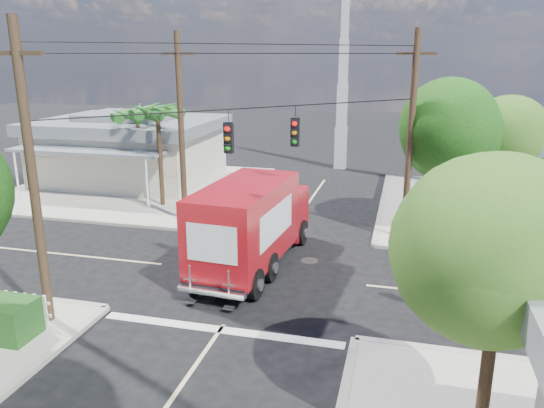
% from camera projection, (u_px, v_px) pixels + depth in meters
% --- Properties ---
extents(ground, '(120.00, 120.00, 0.00)m').
position_uv_depth(ground, '(259.00, 274.00, 19.92)').
color(ground, black).
rests_on(ground, ground).
extents(sidewalk_ne, '(14.12, 14.12, 0.14)m').
position_uv_depth(sidewalk_ne, '(517.00, 212.00, 27.45)').
color(sidewalk_ne, '#A8A297').
rests_on(sidewalk_ne, ground).
extents(sidewalk_nw, '(14.12, 14.12, 0.14)m').
position_uv_depth(sidewalk_nw, '(137.00, 187.00, 32.62)').
color(sidewalk_nw, '#A8A297').
rests_on(sidewalk_nw, ground).
extents(road_markings, '(32.00, 32.00, 0.01)m').
position_uv_depth(road_markings, '(248.00, 290.00, 18.54)').
color(road_markings, beige).
rests_on(road_markings, ground).
extents(building_nw, '(10.80, 10.20, 4.30)m').
position_uv_depth(building_nw, '(130.00, 148.00, 33.78)').
color(building_nw, beige).
rests_on(building_nw, sidewalk_nw).
extents(radio_tower, '(0.80, 0.80, 17.00)m').
position_uv_depth(radio_tower, '(343.00, 89.00, 36.90)').
color(radio_tower, silver).
rests_on(radio_tower, ground).
extents(tree_ne_front, '(4.21, 4.14, 6.66)m').
position_uv_depth(tree_ne_front, '(458.00, 130.00, 23.20)').
color(tree_ne_front, '#422D1C').
rests_on(tree_ne_front, sidewalk_ne).
extents(tree_ne_back, '(3.77, 3.66, 5.82)m').
position_uv_depth(tree_ne_back, '(511.00, 138.00, 24.79)').
color(tree_ne_back, '#422D1C').
rests_on(tree_ne_back, sidewalk_ne).
extents(tree_se, '(3.67, 3.54, 5.62)m').
position_uv_depth(tree_se, '(501.00, 262.00, 10.40)').
color(tree_se, '#422D1C').
rests_on(tree_se, sidewalk_se).
extents(palm_nw_front, '(3.01, 3.08, 5.59)m').
position_uv_depth(palm_nw_front, '(158.00, 113.00, 27.31)').
color(palm_nw_front, '#422D1C').
rests_on(palm_nw_front, sidewalk_nw).
extents(palm_nw_back, '(3.01, 3.08, 5.19)m').
position_uv_depth(palm_nw_back, '(137.00, 116.00, 29.29)').
color(palm_nw_back, '#422D1C').
rests_on(palm_nw_back, sidewalk_nw).
extents(utility_poles, '(12.00, 10.68, 9.00)m').
position_uv_depth(utility_poles, '(230.00, 143.00, 20.51)').
color(utility_poles, '#473321').
rests_on(utility_poles, ground).
extents(vending_boxes, '(1.90, 0.50, 1.10)m').
position_uv_depth(vending_boxes, '(434.00, 221.00, 23.96)').
color(vending_boxes, red).
rests_on(vending_boxes, sidewalk_ne).
extents(delivery_truck, '(3.10, 8.08, 3.42)m').
position_uv_depth(delivery_truck, '(252.00, 223.00, 20.24)').
color(delivery_truck, black).
rests_on(delivery_truck, ground).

